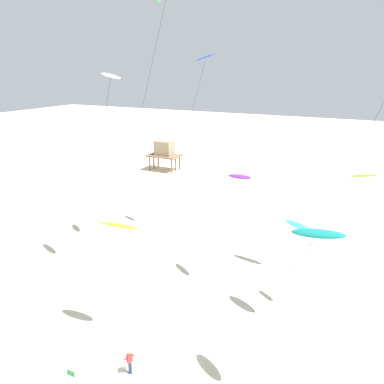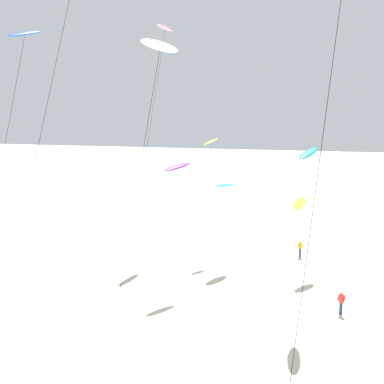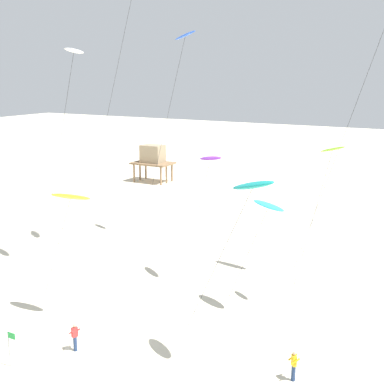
{
  "view_description": "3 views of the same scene",
  "coord_description": "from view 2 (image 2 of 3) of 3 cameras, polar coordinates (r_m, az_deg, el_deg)",
  "views": [
    {
      "loc": [
        11.37,
        -16.93,
        17.76
      ],
      "look_at": [
        0.12,
        6.09,
        9.07
      ],
      "focal_mm": 34.21,
      "sensor_mm": 36.0,
      "label": 1
    },
    {
      "loc": [
        -30.83,
        -0.46,
        13.96
      ],
      "look_at": [
        3.91,
        8.96,
        7.42
      ],
      "focal_mm": 42.43,
      "sensor_mm": 36.0,
      "label": 2
    },
    {
      "loc": [
        19.12,
        -23.18,
        15.65
      ],
      "look_at": [
        3.01,
        6.13,
        7.91
      ],
      "focal_mm": 48.58,
      "sensor_mm": 36.0,
      "label": 3
    }
  ],
  "objects": [
    {
      "name": "kite_purple",
      "position": [
        35.15,
        -1.84,
        3.09
      ],
      "size": [
        3.92,
        1.95,
        9.99
      ],
      "color": "purple",
      "rests_on": "ground"
    },
    {
      "name": "kite_yellow",
      "position": [
        29.1,
        13.35,
        -1.44
      ],
      "size": [
        5.33,
        1.3,
        8.55
      ],
      "color": "yellow",
      "rests_on": "ground"
    },
    {
      "name": "kite_pink",
      "position": [
        47.85,
        -3.45,
        19.68
      ],
      "size": [
        8.45,
        2.11,
        22.27
      ],
      "color": "pink",
      "rests_on": "ground"
    },
    {
      "name": "kite_flyer_middle",
      "position": [
        44.92,
        13.44,
        -6.9
      ],
      "size": [
        0.72,
        0.72,
        1.67
      ],
      "color": "navy",
      "rests_on": "ground"
    },
    {
      "name": "kite_flyer_nearest",
      "position": [
        33.75,
        18.24,
        -13.02
      ],
      "size": [
        0.66,
        0.67,
        1.67
      ],
      "color": "navy",
      "rests_on": "ground"
    },
    {
      "name": "kite_blue",
      "position": [
        32.65,
        -20.37,
        17.65
      ],
      "size": [
        7.13,
        1.94,
        19.28
      ],
      "color": "blue",
      "rests_on": "ground"
    },
    {
      "name": "kite_white",
      "position": [
        24.54,
        -4.09,
        17.45
      ],
      "size": [
        7.19,
        2.12,
        17.6
      ],
      "color": "white",
      "rests_on": "ground"
    },
    {
      "name": "ground_plane",
      "position": [
        33.85,
        13.44,
        -14.35
      ],
      "size": [
        260.0,
        260.0,
        0.0
      ],
      "primitive_type": "plane",
      "color": "beige"
    },
    {
      "name": "kite_cyan",
      "position": [
        40.12,
        4.11,
        0.8
      ],
      "size": [
        4.43,
        1.93,
        7.62
      ],
      "color": "#33BFE0",
      "rests_on": "ground"
    },
    {
      "name": "kite_teal",
      "position": [
        40.74,
        14.41,
        4.67
      ],
      "size": [
        6.3,
        2.08,
        10.83
      ],
      "color": "teal",
      "rests_on": "ground"
    },
    {
      "name": "kite_lime",
      "position": [
        43.34,
        2.37,
        6.07
      ],
      "size": [
        3.5,
        1.39,
        11.33
      ],
      "color": "#8CD833",
      "rests_on": "ground"
    }
  ]
}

